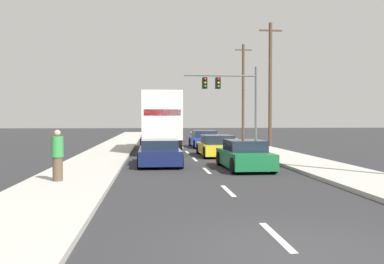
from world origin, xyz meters
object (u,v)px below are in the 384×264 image
at_px(traffic_signal_mast, 226,89).
at_px(pedestrian_near_corner, 58,156).
at_px(car_yellow, 217,146).
at_px(car_green, 244,156).
at_px(utility_pole_mid, 270,83).
at_px(car_blue, 204,140).
at_px(utility_pole_far, 243,90).
at_px(car_navy, 159,153).
at_px(box_truck, 160,119).

xyz_separation_m(traffic_signal_mast, pedestrian_near_corner, (-9.44, -22.45, -3.77)).
xyz_separation_m(car_yellow, traffic_signal_mast, (2.66, 12.11, 4.16)).
relative_size(car_green, pedestrian_near_corner, 2.58).
bearing_deg(traffic_signal_mast, utility_pole_mid, -49.04).
xyz_separation_m(car_blue, car_green, (-0.01, -14.31, -0.00)).
bearing_deg(traffic_signal_mast, utility_pole_far, 69.23).
relative_size(car_navy, utility_pole_mid, 0.47).
bearing_deg(box_truck, traffic_signal_mast, 54.71).
xyz_separation_m(car_blue, traffic_signal_mast, (2.46, 4.30, 4.15)).
bearing_deg(traffic_signal_mast, car_navy, -110.15).
bearing_deg(car_yellow, box_truck, 130.38).
bearing_deg(car_navy, pedestrian_near_corner, -119.64).
xyz_separation_m(utility_pole_far, pedestrian_near_corner, (-12.80, -31.31, -4.24)).
bearing_deg(utility_pole_far, car_blue, -113.85).
bearing_deg(pedestrian_near_corner, car_yellow, 56.75).
height_order(car_yellow, utility_pole_mid, utility_pole_mid).
bearing_deg(utility_pole_mid, traffic_signal_mast, 130.96).
height_order(car_navy, traffic_signal_mast, traffic_signal_mast).
height_order(box_truck, car_navy, box_truck).
bearing_deg(utility_pole_far, box_truck, -118.30).
distance_m(utility_pole_far, pedestrian_near_corner, 34.09).
distance_m(box_truck, car_yellow, 5.23).
bearing_deg(car_green, pedestrian_near_corner, -151.17).
bearing_deg(box_truck, utility_pole_far, 61.70).
distance_m(box_truck, pedestrian_near_corner, 14.61).
bearing_deg(pedestrian_near_corner, box_truck, 75.89).
bearing_deg(car_blue, traffic_signal_mast, 60.25).
height_order(car_blue, utility_pole_mid, utility_pole_mid).
xyz_separation_m(car_yellow, car_green, (0.20, -6.49, 0.01)).
distance_m(car_blue, car_green, 14.31).
distance_m(car_yellow, pedestrian_near_corner, 12.36).
height_order(utility_pole_mid, pedestrian_near_corner, utility_pole_mid).
distance_m(car_green, utility_pole_far, 28.47).
xyz_separation_m(box_truck, utility_pole_far, (9.25, 17.19, 3.04)).
xyz_separation_m(car_blue, pedestrian_near_corner, (-6.98, -18.15, 0.39)).
distance_m(box_truck, traffic_signal_mast, 10.51).
relative_size(utility_pole_mid, pedestrian_near_corner, 5.86).
height_order(utility_pole_far, pedestrian_near_corner, utility_pole_far).
xyz_separation_m(box_truck, traffic_signal_mast, (5.89, 8.32, 2.56)).
bearing_deg(car_green, utility_pole_mid, 70.59).
bearing_deg(utility_pole_far, car_yellow, -106.03).
bearing_deg(car_blue, pedestrian_near_corner, -111.05).
relative_size(box_truck, car_green, 2.12).
bearing_deg(car_blue, utility_pole_mid, 10.03).
bearing_deg(car_blue, car_navy, -106.44).
bearing_deg(box_truck, pedestrian_near_corner, -104.11).
height_order(box_truck, car_yellow, box_truck).
distance_m(box_truck, utility_pole_far, 19.76).
bearing_deg(car_navy, car_yellow, 52.29).
height_order(car_navy, utility_pole_far, utility_pole_far).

